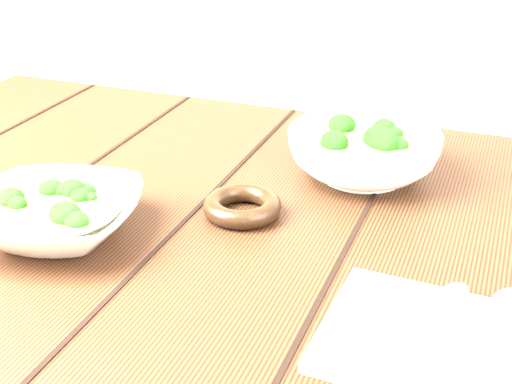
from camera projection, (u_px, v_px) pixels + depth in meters
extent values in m
cube|color=#311A0E|center=(210.00, 227.00, 0.89)|extent=(1.20, 0.80, 0.04)
cube|color=#311A0E|center=(49.00, 265.00, 1.52)|extent=(0.07, 0.07, 0.71)
imported|color=silver|center=(56.00, 216.00, 0.83)|extent=(0.24, 0.24, 0.05)
cylinder|color=olive|center=(55.00, 206.00, 0.82)|extent=(0.16, 0.16, 0.00)
ellipsoid|color=#1E6F18|center=(71.00, 202.00, 0.82)|extent=(0.03, 0.03, 0.02)
ellipsoid|color=#1E6F18|center=(71.00, 190.00, 0.85)|extent=(0.03, 0.03, 0.02)
ellipsoid|color=#1E6F18|center=(31.00, 190.00, 0.84)|extent=(0.03, 0.03, 0.02)
ellipsoid|color=#1E6F18|center=(34.00, 206.00, 0.81)|extent=(0.03, 0.03, 0.02)
ellipsoid|color=#1E6F18|center=(54.00, 216.00, 0.79)|extent=(0.03, 0.03, 0.02)
imported|color=silver|center=(363.00, 154.00, 0.97)|extent=(0.24, 0.24, 0.06)
cylinder|color=olive|center=(365.00, 139.00, 0.96)|extent=(0.17, 0.17, 0.00)
ellipsoid|color=#1E6F18|center=(380.00, 135.00, 0.96)|extent=(0.04, 0.03, 0.03)
ellipsoid|color=#1E6F18|center=(376.00, 127.00, 0.98)|extent=(0.04, 0.03, 0.03)
ellipsoid|color=#1E6F18|center=(345.00, 123.00, 1.00)|extent=(0.04, 0.03, 0.03)
ellipsoid|color=#1E6F18|center=(346.00, 134.00, 0.96)|extent=(0.04, 0.03, 0.03)
ellipsoid|color=#1E6F18|center=(352.00, 143.00, 0.93)|extent=(0.04, 0.03, 0.03)
ellipsoid|color=#1E6F18|center=(388.00, 148.00, 0.92)|extent=(0.04, 0.03, 0.03)
torus|color=black|center=(242.00, 206.00, 0.88)|extent=(0.11, 0.11, 0.02)
cube|color=beige|center=(435.00, 342.00, 0.65)|extent=(0.21, 0.18, 0.01)
cylinder|color=#A6A292|center=(419.00, 333.00, 0.64)|extent=(0.04, 0.13, 0.01)
ellipsoid|color=#A6A292|center=(453.00, 294.00, 0.70)|extent=(0.04, 0.05, 0.01)
cylinder|color=#A6A292|center=(466.00, 334.00, 0.64)|extent=(0.06, 0.12, 0.01)
ellipsoid|color=#A6A292|center=(508.00, 299.00, 0.69)|extent=(0.04, 0.06, 0.01)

